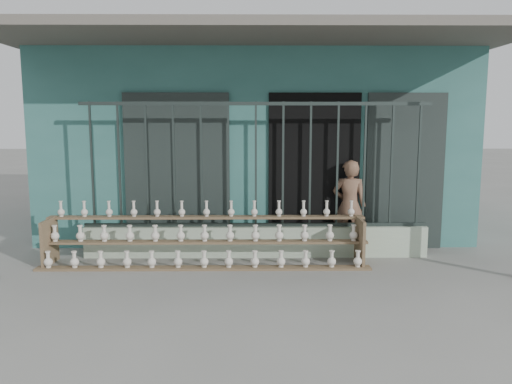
{
  "coord_description": "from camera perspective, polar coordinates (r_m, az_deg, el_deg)",
  "views": [
    {
      "loc": [
        -0.06,
        -5.85,
        1.98
      ],
      "look_at": [
        0.0,
        1.0,
        1.0
      ],
      "focal_mm": 35.0,
      "sensor_mm": 36.0,
      "label": 1
    }
  ],
  "objects": [
    {
      "name": "elderly_woman",
      "position": [
        7.73,
        10.62,
        -1.54
      ],
      "size": [
        0.56,
        0.42,
        1.4
      ],
      "primitive_type": "imported",
      "rotation": [
        0.0,
        0.0,
        2.97
      ],
      "color": "brown",
      "rests_on": "ground"
    },
    {
      "name": "security_fence",
      "position": [
        7.17,
        -0.02,
        3.1
      ],
      "size": [
        5.0,
        0.04,
        1.8
      ],
      "color": "#283330",
      "rests_on": "parapet_wall"
    },
    {
      "name": "parapet_wall",
      "position": [
        7.36,
        -0.02,
        -5.65
      ],
      "size": [
        5.0,
        0.2,
        0.45
      ],
      "primitive_type": "cube",
      "color": "#A4B89D",
      "rests_on": "ground"
    },
    {
      "name": "ground",
      "position": [
        6.17,
        0.08,
        -10.56
      ],
      "size": [
        60.0,
        60.0,
        0.0
      ],
      "primitive_type": "plane",
      "color": "slate"
    },
    {
      "name": "shelf_rack",
      "position": [
        6.95,
        -5.86,
        -5.35
      ],
      "size": [
        4.5,
        0.68,
        0.85
      ],
      "color": "brown",
      "rests_on": "ground"
    },
    {
      "name": "workshop_building",
      "position": [
        10.08,
        -0.14,
        6.1
      ],
      "size": [
        7.4,
        6.6,
        3.21
      ],
      "color": "#2F635E",
      "rests_on": "ground"
    }
  ]
}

